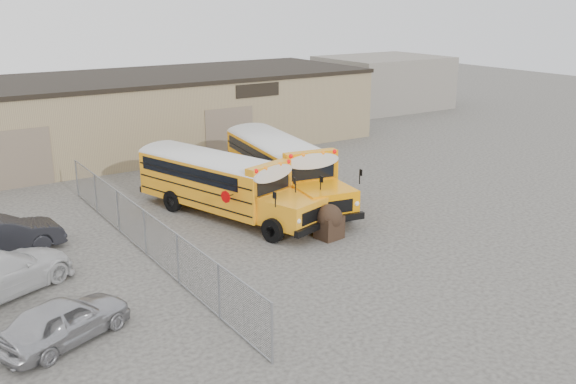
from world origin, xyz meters
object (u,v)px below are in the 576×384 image
school_bus_right (238,139)px  car_silver (64,320)px  tarp_bundle (329,221)px  school_bus_left (138,159)px  car_dark (0,236)px

school_bus_right → car_silver: school_bus_right is taller
tarp_bundle → car_silver: size_ratio=0.36×
school_bus_left → car_dark: (-7.39, -5.21, -0.90)m
school_bus_right → school_bus_left: bearing=-169.8°
school_bus_right → tarp_bundle: 11.99m
car_silver → school_bus_left: bearing=-51.4°
tarp_bundle → car_dark: size_ratio=0.32×
car_silver → car_dark: car_dark is taller
tarp_bundle → school_bus_left: bearing=110.5°
school_bus_left → car_silver: (-7.12, -13.05, -0.97)m
school_bus_right → car_dark: 15.12m
car_silver → school_bus_right: bearing=-66.2°
tarp_bundle → car_dark: 12.54m
school_bus_right → tarp_bundle: (-2.35, -11.72, -0.99)m
school_bus_right → car_silver: size_ratio=2.67×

